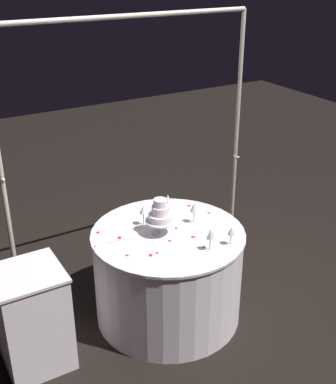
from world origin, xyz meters
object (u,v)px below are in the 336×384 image
decorative_arch (132,121)px  tiered_cake (160,214)px  wine_glass_4 (210,235)px  cake_knife (112,242)px  main_table (168,274)px  side_table (33,318)px  wine_glass_2 (231,232)px  wine_glass_1 (143,211)px  wine_glass_3 (168,199)px  wine_glass_0 (194,208)px

decorative_arch → tiered_cake: 0.76m
wine_glass_4 → cake_knife: 0.70m
main_table → side_table: (-1.05, 0.01, 0.00)m
wine_glass_2 → wine_glass_4: size_ratio=0.83×
main_table → side_table: 1.05m
tiered_cake → wine_glass_1: (-0.05, 0.18, -0.04)m
decorative_arch → wine_glass_2: 1.14m
side_table → wine_glass_1: 1.09m
decorative_arch → main_table: (0.00, -0.54, -1.08)m
decorative_arch → main_table: 1.21m
wine_glass_3 → wine_glass_4: (-0.05, -0.65, 0.02)m
side_table → main_table: bearing=-0.7°
wine_glass_0 → wine_glass_3: size_ratio=1.13×
wine_glass_2 → cake_knife: 0.85m
wine_glass_1 → decorative_arch: bearing=74.0°
decorative_arch → cake_knife: size_ratio=7.54×
wine_glass_4 → cake_knife: wine_glass_4 is taller
wine_glass_0 → tiered_cake: bearing=-177.5°
main_table → wine_glass_1: (-0.10, 0.20, 0.49)m
main_table → wine_glass_1: bearing=116.9°
tiered_cake → wine_glass_3: 0.36m
main_table → tiered_cake: tiered_cake is taller
wine_glass_1 → wine_glass_3: bearing=20.6°
wine_glass_2 → wine_glass_4: 0.17m
wine_glass_1 → wine_glass_3: (0.27, 0.10, -0.02)m
side_table → wine_glass_3: wine_glass_3 is taller
wine_glass_4 → tiered_cake: bearing=115.6°
main_table → wine_glass_2: wine_glass_2 is taller
side_table → tiered_cake: size_ratio=2.68×
wine_glass_3 → decorative_arch: bearing=125.9°
decorative_arch → wine_glass_1: (-0.10, -0.34, -0.59)m
cake_knife → wine_glass_2: bearing=-32.1°
side_table → wine_glass_1: wine_glass_1 is taller
decorative_arch → wine_glass_2: (0.30, -0.91, -0.61)m
wine_glass_1 → main_table: bearing=-63.1°
decorative_arch → wine_glass_0: decorative_arch is taller
main_table → side_table: size_ratio=1.54×
side_table → wine_glass_0: bearing=0.9°
side_table → wine_glass_2: bearing=-15.8°
wine_glass_4 → main_table: bearing=109.8°
wine_glass_4 → wine_glass_3: bearing=86.0°
main_table → wine_glass_4: 0.62m
side_table → wine_glass_2: wine_glass_2 is taller
wine_glass_2 → side_table: bearing=164.2°
wine_glass_0 → decorative_arch: bearing=116.3°
wine_glass_0 → cake_knife: (-0.66, 0.04, -0.12)m
wine_glass_3 → side_table: bearing=-166.9°
tiered_cake → wine_glass_2: tiered_cake is taller
tiered_cake → wine_glass_1: size_ratio=1.70×
tiered_cake → wine_glass_2: bearing=-48.2°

